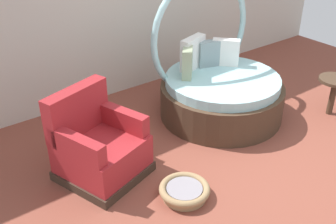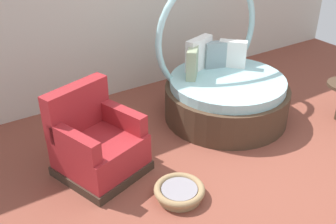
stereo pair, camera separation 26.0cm
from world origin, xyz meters
TOP-DOWN VIEW (x-y plane):
  - ground_plane at (0.00, 0.00)m, footprint 8.00×8.00m
  - round_daybed at (0.45, 1.08)m, footprint 1.61×1.61m
  - red_armchair at (-1.45, 0.87)m, footprint 1.00×1.00m
  - pet_basket at (-0.96, 0.03)m, footprint 0.51×0.51m

SIDE VIEW (x-z plane):
  - ground_plane at x=0.00m, z-range -0.02..0.00m
  - pet_basket at x=-0.96m, z-range 0.01..0.14m
  - red_armchair at x=-1.45m, z-range -0.14..0.80m
  - round_daybed at x=0.45m, z-range -0.53..1.30m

